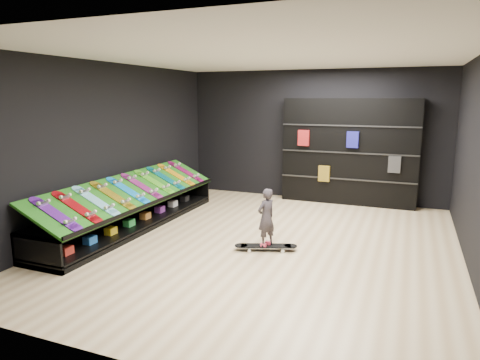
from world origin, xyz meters
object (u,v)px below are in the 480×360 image
at_px(back_shelving, 349,152).
at_px(floor_skateboard, 266,248).
at_px(display_rack, 134,214).
at_px(child, 266,228).

bearing_deg(back_shelving, floor_skateboard, -101.41).
bearing_deg(display_rack, floor_skateboard, -6.12).
distance_m(display_rack, back_shelving, 4.85).
relative_size(floor_skateboard, child, 1.79).
distance_m(back_shelving, child, 3.77).
xyz_separation_m(display_rack, floor_skateboard, (2.68, -0.29, -0.20)).
bearing_deg(floor_skateboard, display_rack, 153.41).
relative_size(back_shelving, floor_skateboard, 3.01).
height_order(display_rack, floor_skateboard, display_rack).
distance_m(display_rack, child, 2.70).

